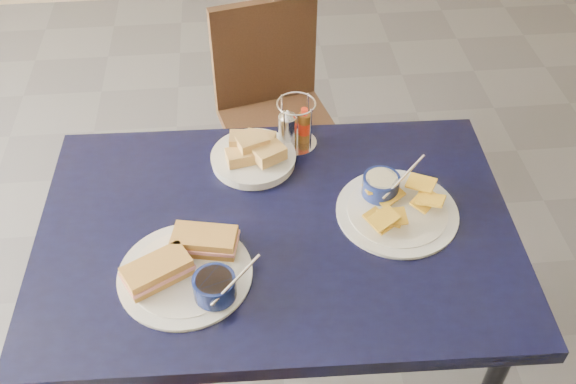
{
  "coord_description": "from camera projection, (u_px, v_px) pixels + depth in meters",
  "views": [
    {
      "loc": [
        -0.09,
        -1.1,
        1.85
      ],
      "look_at": [
        0.01,
        -0.06,
        0.82
      ],
      "focal_mm": 40.0,
      "sensor_mm": 36.0,
      "label": 1
    }
  ],
  "objects": [
    {
      "name": "plantain_plate",
      "position": [
        392.0,
        203.0,
        1.52
      ],
      "size": [
        0.29,
        0.29,
        0.12
      ],
      "color": "white",
      "rests_on": "dining_table"
    },
    {
      "name": "dining_table",
      "position": [
        277.0,
        247.0,
        1.54
      ],
      "size": [
        1.13,
        0.77,
        0.75
      ],
      "color": "black",
      "rests_on": "ground"
    },
    {
      "name": "condiment_caddy",
      "position": [
        294.0,
        127.0,
        1.66
      ],
      "size": [
        0.11,
        0.11,
        0.14
      ],
      "color": "silver",
      "rests_on": "dining_table"
    },
    {
      "name": "chair_far",
      "position": [
        277.0,
        99.0,
        2.33
      ],
      "size": [
        0.45,
        0.45,
        0.81
      ],
      "color": "#301C10",
      "rests_on": "ground"
    },
    {
      "name": "sandwich_plate",
      "position": [
        189.0,
        268.0,
        1.37
      ],
      "size": [
        0.31,
        0.29,
        0.12
      ],
      "color": "white",
      "rests_on": "dining_table"
    },
    {
      "name": "ground",
      "position": [
        282.0,
        360.0,
        2.08
      ],
      "size": [
        6.0,
        6.0,
        0.0
      ],
      "primitive_type": "plane",
      "color": "#4B4A4F",
      "rests_on": "ground"
    },
    {
      "name": "bread_basket",
      "position": [
        254.0,
        154.0,
        1.63
      ],
      "size": [
        0.21,
        0.21,
        0.08
      ],
      "color": "white",
      "rests_on": "dining_table"
    }
  ]
}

